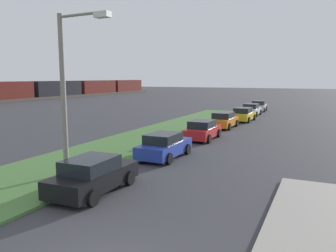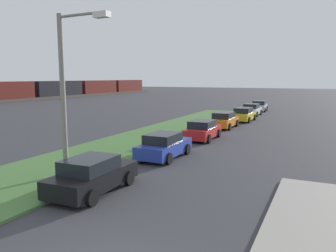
{
  "view_description": "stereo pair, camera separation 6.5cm",
  "coord_description": "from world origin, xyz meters",
  "px_view_note": "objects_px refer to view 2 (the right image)",
  "views": [
    {
      "loc": [
        -5.68,
        -4.4,
        4.68
      ],
      "look_at": [
        16.94,
        6.1,
        1.08
      ],
      "focal_mm": 36.0,
      "sensor_mm": 36.0,
      "label": 1
    },
    {
      "loc": [
        -5.65,
        -4.46,
        4.68
      ],
      "look_at": [
        16.94,
        6.1,
        1.08
      ],
      "focal_mm": 36.0,
      "sensor_mm": 36.0,
      "label": 2
    }
  ],
  "objects_px": {
    "parked_car_blue": "(164,146)",
    "parked_car_silver": "(259,106)",
    "parked_car_black": "(92,175)",
    "parked_car_red": "(202,130)",
    "parked_car_orange": "(224,120)",
    "parked_car_white": "(252,110)",
    "parked_car_yellow": "(244,115)",
    "streetlight": "(68,84)"
  },
  "relations": [
    {
      "from": "parked_car_blue",
      "to": "streetlight",
      "type": "relative_size",
      "value": 0.57
    },
    {
      "from": "parked_car_white",
      "to": "parked_car_silver",
      "type": "distance_m",
      "value": 5.97
    },
    {
      "from": "parked_car_yellow",
      "to": "parked_car_silver",
      "type": "xyz_separation_m",
      "value": [
        11.95,
        0.44,
        0.0
      ]
    },
    {
      "from": "parked_car_yellow",
      "to": "parked_car_red",
      "type": "bearing_deg",
      "value": 179.5
    },
    {
      "from": "parked_car_red",
      "to": "parked_car_black",
      "type": "bearing_deg",
      "value": 178.1
    },
    {
      "from": "parked_car_red",
      "to": "parked_car_orange",
      "type": "bearing_deg",
      "value": 0.1
    },
    {
      "from": "parked_car_red",
      "to": "parked_car_orange",
      "type": "xyz_separation_m",
      "value": [
        6.54,
        0.16,
        0.0
      ]
    },
    {
      "from": "parked_car_blue",
      "to": "parked_car_orange",
      "type": "relative_size",
      "value": 1.0
    },
    {
      "from": "parked_car_yellow",
      "to": "parked_car_white",
      "type": "distance_m",
      "value": 5.99
    },
    {
      "from": "parked_car_orange",
      "to": "parked_car_yellow",
      "type": "relative_size",
      "value": 0.99
    },
    {
      "from": "parked_car_yellow",
      "to": "streetlight",
      "type": "bearing_deg",
      "value": 175.19
    },
    {
      "from": "parked_car_silver",
      "to": "parked_car_white",
      "type": "bearing_deg",
      "value": 177.94
    },
    {
      "from": "parked_car_orange",
      "to": "streetlight",
      "type": "relative_size",
      "value": 0.58
    },
    {
      "from": "parked_car_black",
      "to": "parked_car_white",
      "type": "xyz_separation_m",
      "value": [
        31.44,
        -0.24,
        0.0
      ]
    },
    {
      "from": "parked_car_black",
      "to": "streetlight",
      "type": "xyz_separation_m",
      "value": [
        1.2,
        2.14,
        3.67
      ]
    },
    {
      "from": "parked_car_red",
      "to": "parked_car_white",
      "type": "height_order",
      "value": "same"
    },
    {
      "from": "parked_car_black",
      "to": "parked_car_orange",
      "type": "height_order",
      "value": "same"
    },
    {
      "from": "parked_car_orange",
      "to": "parked_car_silver",
      "type": "xyz_separation_m",
      "value": [
        17.62,
        -0.16,
        0.0
      ]
    },
    {
      "from": "parked_car_blue",
      "to": "parked_car_white",
      "type": "height_order",
      "value": "same"
    },
    {
      "from": "parked_car_red",
      "to": "parked_car_yellow",
      "type": "height_order",
      "value": "same"
    },
    {
      "from": "parked_car_blue",
      "to": "parked_car_silver",
      "type": "relative_size",
      "value": 0.98
    },
    {
      "from": "parked_car_silver",
      "to": "parked_car_orange",
      "type": "bearing_deg",
      "value": 176.3
    },
    {
      "from": "parked_car_black",
      "to": "parked_car_silver",
      "type": "relative_size",
      "value": 0.99
    },
    {
      "from": "parked_car_blue",
      "to": "parked_car_red",
      "type": "height_order",
      "value": "same"
    },
    {
      "from": "parked_car_black",
      "to": "parked_car_white",
      "type": "height_order",
      "value": "same"
    },
    {
      "from": "parked_car_blue",
      "to": "streetlight",
      "type": "xyz_separation_m",
      "value": [
        -5.46,
        2.19,
        3.67
      ]
    },
    {
      "from": "parked_car_black",
      "to": "parked_car_blue",
      "type": "relative_size",
      "value": 1.01
    },
    {
      "from": "parked_car_red",
      "to": "streetlight",
      "type": "relative_size",
      "value": 0.58
    },
    {
      "from": "parked_car_red",
      "to": "parked_car_white",
      "type": "distance_m",
      "value": 18.18
    },
    {
      "from": "parked_car_black",
      "to": "parked_car_white",
      "type": "relative_size",
      "value": 1.01
    },
    {
      "from": "parked_car_silver",
      "to": "streetlight",
      "type": "xyz_separation_m",
      "value": [
        -36.21,
        2.26,
        3.67
      ]
    },
    {
      "from": "parked_car_black",
      "to": "parked_car_silver",
      "type": "height_order",
      "value": "same"
    },
    {
      "from": "parked_car_silver",
      "to": "parked_car_black",
      "type": "bearing_deg",
      "value": 176.62
    },
    {
      "from": "parked_car_blue",
      "to": "parked_car_black",
      "type": "bearing_deg",
      "value": 179.76
    },
    {
      "from": "parked_car_blue",
      "to": "parked_car_silver",
      "type": "xyz_separation_m",
      "value": [
        30.75,
        -0.06,
        0.0
      ]
    },
    {
      "from": "parked_car_yellow",
      "to": "streetlight",
      "type": "height_order",
      "value": "streetlight"
    },
    {
      "from": "parked_car_black",
      "to": "streetlight",
      "type": "height_order",
      "value": "streetlight"
    },
    {
      "from": "parked_car_silver",
      "to": "parked_car_blue",
      "type": "bearing_deg",
      "value": 176.69
    },
    {
      "from": "parked_car_orange",
      "to": "parked_car_blue",
      "type": "bearing_deg",
      "value": -179.09
    },
    {
      "from": "parked_car_red",
      "to": "parked_car_white",
      "type": "relative_size",
      "value": 1.01
    },
    {
      "from": "parked_car_blue",
      "to": "parked_car_red",
      "type": "bearing_deg",
      "value": -0.39
    },
    {
      "from": "parked_car_blue",
      "to": "parked_car_orange",
      "type": "distance_m",
      "value": 13.14
    }
  ]
}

